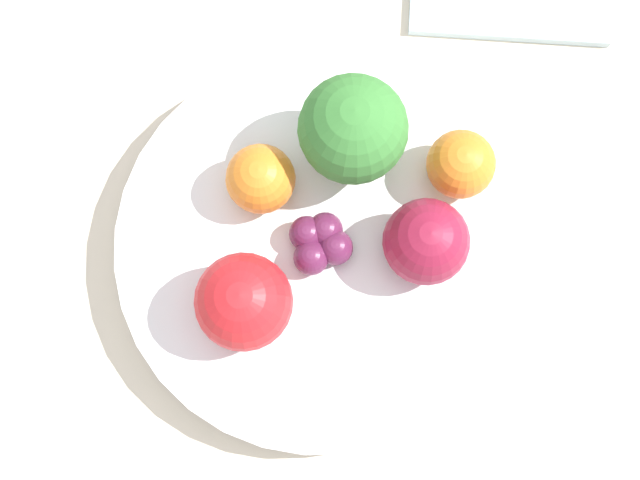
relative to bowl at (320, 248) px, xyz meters
The scene contains 9 objects.
ground_plane 0.03m from the bowl, ahead, with size 6.00×6.00×0.00m, color gray.
table_surface 0.02m from the bowl, ahead, with size 1.20×1.20×0.02m.
bowl is the anchor object (origin of this frame).
broccoli 0.08m from the bowl, 98.60° to the left, with size 0.06×0.06×0.07m.
apple_red 0.07m from the bowl, 22.87° to the left, with size 0.05×0.05×0.05m.
apple_green 0.07m from the bowl, 111.20° to the right, with size 0.05×0.05×0.05m.
orange_front 0.06m from the bowl, 161.84° to the left, with size 0.04×0.04×0.04m.
orange_back 0.09m from the bowl, 54.32° to the left, with size 0.04×0.04×0.04m.
grape_cluster 0.02m from the bowl, 83.44° to the right, with size 0.04×0.04×0.02m.
Camera 1 is at (0.04, -0.09, 0.53)m, focal length 50.00 mm.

